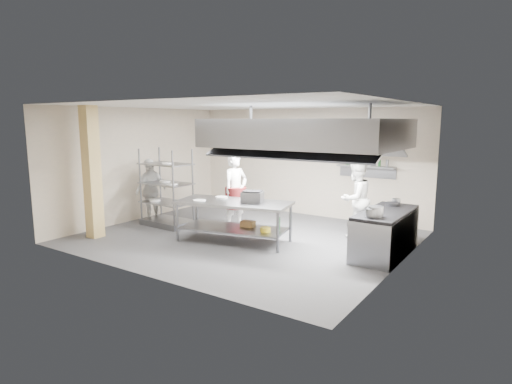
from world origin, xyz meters
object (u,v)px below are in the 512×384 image
Objects in this scene: cooking_range at (385,234)px; chef_head at (236,191)px; chef_plating at (151,190)px; griddle at (252,197)px; island at (234,221)px; pass_rack at (166,188)px; chef_line at (355,199)px; stockpot at (376,212)px.

chef_head is at bearing 178.65° from cooking_range.
chef_head is at bearing 107.65° from chef_plating.
cooking_range is at bearing -77.24° from chef_head.
griddle is (3.36, -0.14, 0.18)m from chef_plating.
island is 3.04m from chef_plating.
chef_line is at bearing 23.03° from pass_rack.
chef_head is at bearing 169.12° from stockpot.
cooking_range is at bearing 9.23° from pass_rack.
cooking_range is at bearing 89.27° from stockpot.
stockpot is (-0.01, -0.64, 0.58)m from cooking_range.
cooking_range is 1.50m from chef_line.
chef_line reaches higher than cooking_range.
chef_head is 2.90m from chef_line.
island is at bearing -3.99° from pass_rack.
island is at bearing -131.58° from chef_head.
cooking_range is 7.05× the size of stockpot.
chef_line is at bearing 135.58° from cooking_range.
pass_rack is 1.17× the size of chef_plating.
griddle is at bearing 16.54° from island.
chef_line is at bearing 27.10° from griddle.
island is 1.31m from chef_head.
island is 2.85m from chef_line.
griddle is at bearing -178.23° from stockpot.
chef_head reaches higher than chef_plating.
island is 8.87× the size of stockpot.
cooking_range is 1.13× the size of chef_line.
island is at bearing -174.68° from stockpot.
stockpot is at bearing 91.01° from chef_plating.
pass_rack is 1.05× the size of chef_head.
chef_line is 3.95× the size of griddle.
chef_line is (2.75, 0.91, -0.05)m from chef_head.
island is at bearing -26.90° from chef_line.
pass_rack is 4.69m from chef_line.
pass_rack is 0.70m from chef_plating.
pass_rack reaches higher than cooking_range.
cooking_range is 4.47× the size of griddle.
island is at bearing 84.99° from chef_plating.
stockpot is at bearing -90.73° from cooking_range.
island is 1.26× the size of cooking_range.
griddle is 2.71m from stockpot.
pass_rack is 1.11× the size of chef_line.
pass_rack is at bearing -172.90° from cooking_range.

